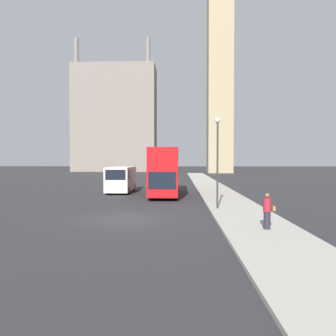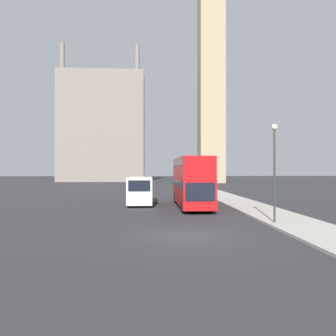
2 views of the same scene
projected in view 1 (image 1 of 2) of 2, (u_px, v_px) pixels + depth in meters
ground_plane at (123, 218)px, 18.10m from camera, size 300.00×300.00×0.00m
sidewalk_strip at (247, 218)px, 17.86m from camera, size 3.61×120.00×0.15m
clock_tower at (220, 26)px, 81.85m from camera, size 6.59×6.76×71.94m
building_block_distant at (115, 119)px, 94.01m from camera, size 23.15×10.47×36.51m
red_double_decker_bus at (165, 169)px, 30.35m from camera, size 2.48×10.34×4.25m
white_van at (121, 179)px, 32.75m from camera, size 2.22×6.16×2.54m
pedestrian at (267, 211)px, 14.59m from camera, size 0.52×0.36×1.61m
street_lamp at (218, 149)px, 20.76m from camera, size 0.36×0.36×5.79m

